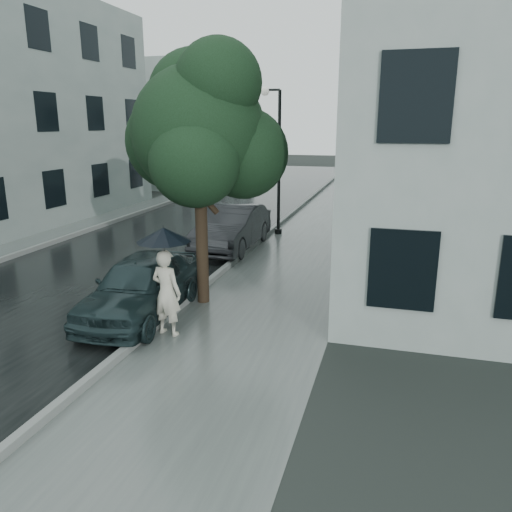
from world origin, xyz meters
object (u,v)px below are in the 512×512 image
(street_tree, at_px, (201,130))
(car_near, at_px, (141,286))
(lamp_post, at_px, (275,152))
(pedestrian, at_px, (167,293))
(car_far, at_px, (232,228))

(street_tree, relative_size, car_near, 1.45)
(street_tree, bearing_deg, lamp_post, 91.21)
(pedestrian, distance_m, lamp_post, 10.15)
(lamp_post, relative_size, car_far, 1.23)
(street_tree, distance_m, car_far, 6.12)
(car_near, height_order, car_far, car_far)
(lamp_post, xyz_separation_m, car_near, (-0.82, -9.12, -2.41))
(pedestrian, height_order, lamp_post, lamp_post)
(street_tree, xyz_separation_m, car_far, (-0.98, 5.07, -3.29))
(lamp_post, bearing_deg, street_tree, -92.94)
(street_tree, height_order, car_near, street_tree)
(street_tree, xyz_separation_m, car_near, (-0.98, -1.32, -3.33))
(car_near, bearing_deg, pedestrian, -40.96)
(lamp_post, distance_m, car_near, 9.47)
(street_tree, bearing_deg, pedestrian, -89.44)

